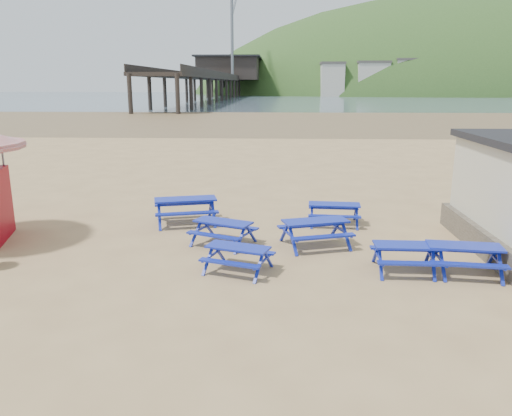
{
  "coord_description": "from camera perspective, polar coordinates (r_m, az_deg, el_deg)",
  "views": [
    {
      "loc": [
        1.4,
        -12.65,
        4.53
      ],
      "look_at": [
        0.73,
        1.5,
        1.0
      ],
      "focal_mm": 35.0,
      "sensor_mm": 36.0,
      "label": 1
    }
  ],
  "objects": [
    {
      "name": "ground",
      "position": [
        13.51,
        -3.41,
        -5.63
      ],
      "size": [
        400.0,
        400.0,
        0.0
      ],
      "primitive_type": "plane",
      "color": "tan",
      "rests_on": "ground"
    },
    {
      "name": "wet_sand",
      "position": [
        67.82,
        1.53,
        10.17
      ],
      "size": [
        400.0,
        400.0,
        0.0
      ],
      "primitive_type": "plane",
      "color": "olive",
      "rests_on": "ground"
    },
    {
      "name": "sea",
      "position": [
        182.71,
        2.31,
        12.58
      ],
      "size": [
        400.0,
        400.0,
        0.0
      ],
      "primitive_type": "plane",
      "color": "#4C5F6C",
      "rests_on": "ground"
    },
    {
      "name": "picnic_table_blue_a",
      "position": [
        16.78,
        -8.02,
        -0.31
      ],
      "size": [
        2.36,
        2.08,
        0.85
      ],
      "rotation": [
        0.0,
        0.0,
        0.25
      ],
      "color": "#061F97",
      "rests_on": "ground"
    },
    {
      "name": "picnic_table_blue_b",
      "position": [
        14.47,
        -3.76,
        -2.83
      ],
      "size": [
        2.06,
        1.9,
        0.7
      ],
      "rotation": [
        0.0,
        0.0,
        -0.41
      ],
      "color": "#061F97",
      "rests_on": "ground"
    },
    {
      "name": "picnic_table_blue_c",
      "position": [
        16.69,
        8.9,
        -0.68
      ],
      "size": [
        1.77,
        1.47,
        0.7
      ],
      "rotation": [
        0.0,
        0.0,
        -0.07
      ],
      "color": "#061F97",
      "rests_on": "ground"
    },
    {
      "name": "picnic_table_blue_d",
      "position": [
        12.41,
        -2.06,
        -5.82
      ],
      "size": [
        1.88,
        1.69,
        0.65
      ],
      "rotation": [
        0.0,
        0.0,
        -0.33
      ],
      "color": "#061F97",
      "rests_on": "ground"
    },
    {
      "name": "picnic_table_blue_e",
      "position": [
        13.25,
        22.61,
        -5.44
      ],
      "size": [
        1.9,
        1.61,
        0.73
      ],
      "rotation": [
        0.0,
        0.0,
        -0.12
      ],
      "color": "#061F97",
      "rests_on": "ground"
    },
    {
      "name": "picnic_table_blue_f",
      "position": [
        12.93,
        17.01,
        -5.49
      ],
      "size": [
        1.72,
        1.4,
        0.71
      ],
      "rotation": [
        0.0,
        0.0,
        -0.02
      ],
      "color": "#061F97",
      "rests_on": "ground"
    },
    {
      "name": "pier",
      "position": [
        191.87,
        -3.21,
        14.26
      ],
      "size": [
        24.0,
        220.0,
        39.29
      ],
      "color": "black",
      "rests_on": "ground"
    },
    {
      "name": "headland_town",
      "position": [
        258.43,
        23.09,
        9.71
      ],
      "size": [
        264.0,
        144.0,
        108.0
      ],
      "color": "#2D4C1E",
      "rests_on": "ground"
    },
    {
      "name": "picnic_table_blue_g",
      "position": [
        14.37,
        6.77,
        -2.87
      ],
      "size": [
        2.2,
        1.96,
        0.77
      ],
      "rotation": [
        0.0,
        0.0,
        0.3
      ],
      "color": "#061F97",
      "rests_on": "ground"
    }
  ]
}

